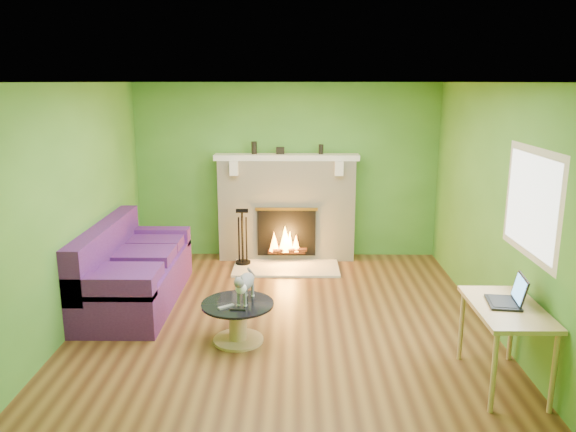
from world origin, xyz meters
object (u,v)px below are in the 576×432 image
coffee_table (238,319)px  desk (506,316)px  sofa (130,272)px  cat (246,285)px

coffee_table → desk: desk is taller
sofa → desk: bearing=-26.1°
coffee_table → cat: (0.08, 0.05, 0.35)m
cat → coffee_table: bearing=-136.6°
coffee_table → cat: cat is taller
desk → coffee_table: bearing=161.5°
desk → cat: 2.48m
desk → cat: bearing=159.8°
sofa → cat: size_ratio=3.90×
sofa → cat: 1.80m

